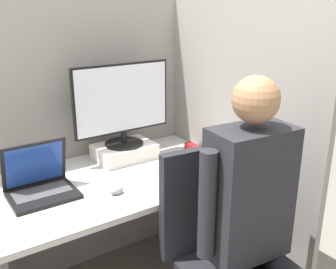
{
  "coord_description": "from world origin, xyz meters",
  "views": [
    {
      "loc": [
        -0.82,
        -1.34,
        1.63
      ],
      "look_at": [
        0.22,
        0.19,
        0.99
      ],
      "focal_mm": 42.0,
      "sensor_mm": 36.0,
      "label": 1
    }
  ],
  "objects_px": {
    "monitor": "(122,103)",
    "stapler": "(195,149)",
    "paper_box": "(124,151)",
    "office_chair": "(226,255)",
    "laptop": "(40,185)",
    "person": "(258,218)",
    "carrot_toy": "(186,173)"
  },
  "relations": [
    {
      "from": "monitor",
      "to": "stapler",
      "type": "bearing_deg",
      "value": -22.39
    },
    {
      "from": "paper_box",
      "to": "office_chair",
      "type": "relative_size",
      "value": 0.34
    },
    {
      "from": "laptop",
      "to": "office_chair",
      "type": "relative_size",
      "value": 0.3
    },
    {
      "from": "person",
      "to": "stapler",
      "type": "bearing_deg",
      "value": 69.21
    },
    {
      "from": "person",
      "to": "laptop",
      "type": "bearing_deg",
      "value": 129.08
    },
    {
      "from": "carrot_toy",
      "to": "office_chair",
      "type": "xyz_separation_m",
      "value": [
        -0.06,
        -0.4,
        -0.24
      ]
    },
    {
      "from": "person",
      "to": "office_chair",
      "type": "bearing_deg",
      "value": 95.74
    },
    {
      "from": "office_chair",
      "to": "person",
      "type": "relative_size",
      "value": 0.74
    },
    {
      "from": "monitor",
      "to": "stapler",
      "type": "height_order",
      "value": "monitor"
    },
    {
      "from": "stapler",
      "to": "office_chair",
      "type": "xyz_separation_m",
      "value": [
        -0.32,
        -0.65,
        -0.24
      ]
    },
    {
      "from": "monitor",
      "to": "office_chair",
      "type": "distance_m",
      "value": 0.99
    },
    {
      "from": "office_chair",
      "to": "paper_box",
      "type": "bearing_deg",
      "value": 95.3
    },
    {
      "from": "laptop",
      "to": "stapler",
      "type": "height_order",
      "value": "laptop"
    },
    {
      "from": "stapler",
      "to": "person",
      "type": "bearing_deg",
      "value": -110.79
    },
    {
      "from": "carrot_toy",
      "to": "person",
      "type": "distance_m",
      "value": 0.56
    },
    {
      "from": "monitor",
      "to": "stapler",
      "type": "relative_size",
      "value": 3.87
    },
    {
      "from": "laptop",
      "to": "person",
      "type": "relative_size",
      "value": 0.22
    },
    {
      "from": "monitor",
      "to": "laptop",
      "type": "height_order",
      "value": "monitor"
    },
    {
      "from": "laptop",
      "to": "carrot_toy",
      "type": "bearing_deg",
      "value": -18.79
    },
    {
      "from": "stapler",
      "to": "office_chair",
      "type": "bearing_deg",
      "value": -116.33
    },
    {
      "from": "paper_box",
      "to": "monitor",
      "type": "bearing_deg",
      "value": 90.0
    },
    {
      "from": "stapler",
      "to": "carrot_toy",
      "type": "xyz_separation_m",
      "value": [
        -0.26,
        -0.25,
        0.0
      ]
    },
    {
      "from": "paper_box",
      "to": "office_chair",
      "type": "xyz_separation_m",
      "value": [
        0.08,
        -0.81,
        -0.26
      ]
    },
    {
      "from": "monitor",
      "to": "paper_box",
      "type": "bearing_deg",
      "value": -90.0
    },
    {
      "from": "paper_box",
      "to": "carrot_toy",
      "type": "xyz_separation_m",
      "value": [
        0.14,
        -0.42,
        -0.02
      ]
    },
    {
      "from": "monitor",
      "to": "person",
      "type": "distance_m",
      "value": 1.02
    },
    {
      "from": "paper_box",
      "to": "laptop",
      "type": "xyz_separation_m",
      "value": [
        -0.55,
        -0.18,
        0.01
      ]
    },
    {
      "from": "paper_box",
      "to": "person",
      "type": "xyz_separation_m",
      "value": [
        0.09,
        -0.97,
        0.0
      ]
    },
    {
      "from": "laptop",
      "to": "monitor",
      "type": "bearing_deg",
      "value": 18.6
    },
    {
      "from": "monitor",
      "to": "office_chair",
      "type": "bearing_deg",
      "value": -84.72
    },
    {
      "from": "monitor",
      "to": "laptop",
      "type": "distance_m",
      "value": 0.65
    },
    {
      "from": "monitor",
      "to": "carrot_toy",
      "type": "height_order",
      "value": "monitor"
    }
  ]
}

